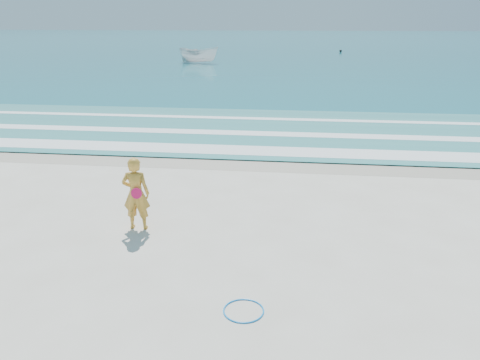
# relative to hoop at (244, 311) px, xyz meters

# --- Properties ---
(ground) EXTENTS (400.00, 400.00, 0.00)m
(ground) POSITION_rel_hoop_xyz_m (-1.26, 0.26, -0.01)
(ground) COLOR silver
(ground) RESTS_ON ground
(wet_sand) EXTENTS (400.00, 2.40, 0.00)m
(wet_sand) POSITION_rel_hoop_xyz_m (-1.26, 9.26, -0.01)
(wet_sand) COLOR #B2A893
(wet_sand) RESTS_ON ground
(ocean) EXTENTS (400.00, 190.00, 0.04)m
(ocean) POSITION_rel_hoop_xyz_m (-1.26, 105.26, 0.01)
(ocean) COLOR #19727F
(ocean) RESTS_ON ground
(shallow) EXTENTS (400.00, 10.00, 0.01)m
(shallow) POSITION_rel_hoop_xyz_m (-1.26, 14.26, 0.03)
(shallow) COLOR #59B7AD
(shallow) RESTS_ON ocean
(foam_near) EXTENTS (400.00, 1.40, 0.01)m
(foam_near) POSITION_rel_hoop_xyz_m (-1.26, 10.56, 0.04)
(foam_near) COLOR white
(foam_near) RESTS_ON shallow
(foam_mid) EXTENTS (400.00, 0.90, 0.01)m
(foam_mid) POSITION_rel_hoop_xyz_m (-1.26, 13.46, 0.04)
(foam_mid) COLOR white
(foam_mid) RESTS_ON shallow
(foam_far) EXTENTS (400.00, 0.60, 0.01)m
(foam_far) POSITION_rel_hoop_xyz_m (-1.26, 16.76, 0.04)
(foam_far) COLOR white
(foam_far) RESTS_ON shallow
(hoop) EXTENTS (0.90, 0.90, 0.03)m
(hoop) POSITION_rel_hoop_xyz_m (0.00, 0.00, 0.00)
(hoop) COLOR #0D8BED
(hoop) RESTS_ON ground
(boat) EXTENTS (5.11, 2.78, 1.87)m
(boat) POSITION_rel_hoop_xyz_m (-10.60, 47.58, 0.96)
(boat) COLOR silver
(boat) RESTS_ON ocean
(buoy) EXTENTS (0.39, 0.39, 0.39)m
(buoy) POSITION_rel_hoop_xyz_m (7.23, 68.29, 0.22)
(buoy) COLOR black
(buoy) RESTS_ON ocean
(woman) EXTENTS (0.69, 0.48, 1.84)m
(woman) POSITION_rel_hoop_xyz_m (-3.01, 3.18, 0.91)
(woman) COLOR gold
(woman) RESTS_ON ground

